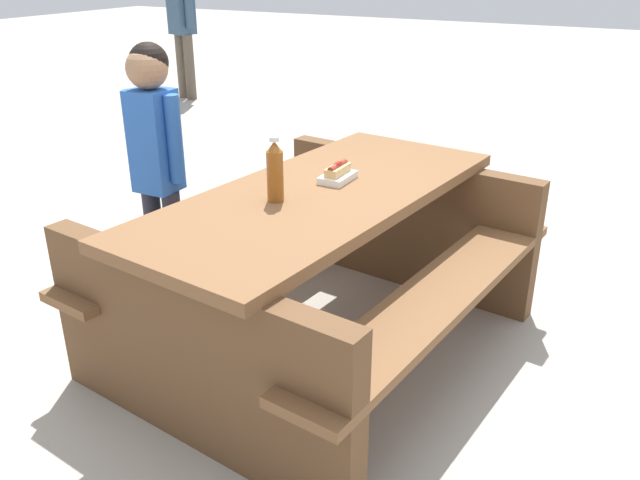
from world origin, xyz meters
TOP-DOWN VIEW (x-y plane):
  - ground_plane at (0.00, 0.00)m, footprint 30.00×30.00m
  - picnic_table at (0.00, 0.00)m, footprint 1.96×1.61m
  - soda_bottle at (-0.19, 0.10)m, footprint 0.07×0.07m
  - hotdog_tray at (0.15, -0.01)m, footprint 0.18×0.11m
  - child_in_coat at (0.06, 0.93)m, footprint 0.20×0.32m
  - bystander_adult at (4.06, 4.05)m, footprint 0.30×0.40m

SIDE VIEW (x-z plane):
  - ground_plane at x=0.00m, z-range 0.00..0.00m
  - picnic_table at x=0.00m, z-range 0.07..0.82m
  - hotdog_tray at x=0.15m, z-range 0.74..0.82m
  - child_in_coat at x=0.06m, z-range 0.18..1.46m
  - soda_bottle at x=-0.19m, z-range 0.74..1.00m
  - bystander_adult at x=4.06m, z-range 0.23..1.92m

